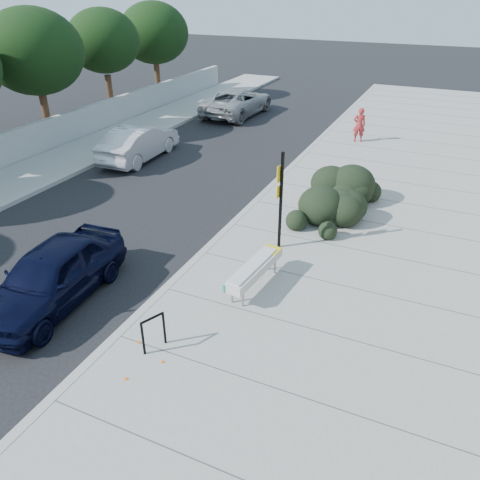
% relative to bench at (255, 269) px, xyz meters
% --- Properties ---
extents(ground, '(120.00, 120.00, 0.00)m').
position_rel_bench_xyz_m(ground, '(-2.07, -1.00, -0.69)').
color(ground, black).
rests_on(ground, ground).
extents(sidewalk_near, '(11.20, 50.00, 0.15)m').
position_rel_bench_xyz_m(sidewalk_near, '(3.53, 4.00, -0.61)').
color(sidewalk_near, gray).
rests_on(sidewalk_near, ground).
extents(sidewalk_far, '(3.00, 50.00, 0.15)m').
position_rel_bench_xyz_m(sidewalk_far, '(-11.57, 4.00, -0.61)').
color(sidewalk_far, gray).
rests_on(sidewalk_far, ground).
extents(curb_near, '(0.22, 50.00, 0.17)m').
position_rel_bench_xyz_m(curb_near, '(-2.07, 4.00, -0.60)').
color(curb_near, '#9E9E99').
rests_on(curb_near, ground).
extents(curb_far, '(0.22, 50.00, 0.17)m').
position_rel_bench_xyz_m(curb_far, '(-10.07, 4.00, -0.60)').
color(curb_far, '#9E9E99').
rests_on(curb_far, ground).
extents(far_wall, '(0.30, 40.00, 1.50)m').
position_rel_bench_xyz_m(far_wall, '(-13.27, 4.00, 0.06)').
color(far_wall, '#9E9E99').
rests_on(far_wall, ground).
extents(tree_far_d, '(4.60, 4.60, 6.16)m').
position_rel_bench_xyz_m(tree_far_d, '(-14.57, 8.00, 3.50)').
color(tree_far_d, '#332114').
rests_on(tree_far_d, ground).
extents(tree_far_e, '(4.00, 4.00, 5.90)m').
position_rel_bench_xyz_m(tree_far_e, '(-14.57, 13.00, 3.50)').
color(tree_far_e, '#332114').
rests_on(tree_far_e, ground).
extents(tree_far_f, '(4.40, 4.40, 6.07)m').
position_rel_bench_xyz_m(tree_far_f, '(-14.57, 18.00, 3.50)').
color(tree_far_f, '#332114').
rests_on(tree_far_f, ground).
extents(bench, '(0.70, 2.28, 0.68)m').
position_rel_bench_xyz_m(bench, '(0.00, 0.00, 0.00)').
color(bench, gray).
rests_on(bench, sidewalk_near).
extents(bike_rack, '(0.27, 0.53, 0.84)m').
position_rel_bench_xyz_m(bike_rack, '(-1.05, -3.00, -0.03)').
color(bike_rack, black).
rests_on(bike_rack, sidewalk_near).
extents(sign_post, '(0.14, 0.33, 2.92)m').
position_rel_bench_xyz_m(sign_post, '(-0.16, 2.21, 1.11)').
color(sign_post, black).
rests_on(sign_post, sidewalk_near).
extents(hedge, '(2.75, 4.23, 1.46)m').
position_rel_bench_xyz_m(hedge, '(0.82, 5.22, 0.19)').
color(hedge, black).
rests_on(hedge, sidewalk_near).
extents(sedan_navy, '(2.11, 4.54, 1.50)m').
position_rel_bench_xyz_m(sedan_navy, '(-4.38, -2.40, 0.06)').
color(sedan_navy, black).
rests_on(sedan_navy, ground).
extents(wagon_silver, '(1.78, 4.62, 1.50)m').
position_rel_bench_xyz_m(wagon_silver, '(-8.74, 7.46, 0.06)').
color(wagon_silver, silver).
rests_on(wagon_silver, ground).
extents(suv_silver, '(2.85, 5.73, 1.56)m').
position_rel_bench_xyz_m(suv_silver, '(-8.07, 16.56, 0.09)').
color(suv_silver, '#96999B').
rests_on(suv_silver, ground).
extents(pedestrian, '(0.69, 0.57, 1.63)m').
position_rel_bench_xyz_m(pedestrian, '(-0.24, 13.69, 0.28)').
color(pedestrian, maroon).
rests_on(pedestrian, sidewalk_near).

